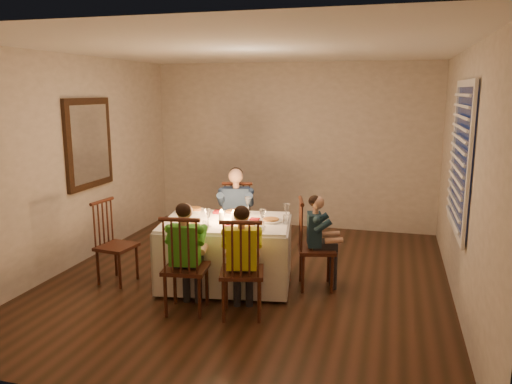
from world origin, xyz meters
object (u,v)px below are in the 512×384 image
(adult, at_px, (236,261))
(serving_bowl, at_px, (194,211))
(child_green, at_px, (187,311))
(chair_adult, at_px, (236,261))
(chair_near_left, at_px, (187,311))
(chair_extra, at_px, (119,282))
(child_teal, at_px, (316,287))
(child_yellow, at_px, (242,315))
(dining_table, at_px, (226,239))
(chair_near_right, at_px, (242,315))
(chair_end, at_px, (316,287))

(adult, xyz_separation_m, serving_bowl, (-0.34, -0.54, 0.77))
(child_green, bearing_deg, adult, -98.97)
(chair_adult, distance_m, child_green, 1.55)
(chair_near_left, height_order, chair_extra, chair_near_left)
(chair_extra, xyz_separation_m, adult, (1.09, 1.04, 0.00))
(chair_near_left, xyz_separation_m, child_green, (0.00, 0.00, 0.00))
(serving_bowl, bearing_deg, child_teal, -1.99)
(chair_adult, height_order, chair_near_left, same)
(chair_near_left, relative_size, child_yellow, 0.91)
(child_green, bearing_deg, child_yellow, 176.93)
(chair_adult, relative_size, adult, 0.83)
(chair_near_left, distance_m, adult, 1.55)
(chair_adult, relative_size, child_green, 0.91)
(dining_table, height_order, serving_bowl, serving_bowl)
(chair_adult, height_order, chair_near_right, same)
(child_yellow, distance_m, child_teal, 1.08)
(chair_near_left, relative_size, child_green, 0.91)
(chair_end, bearing_deg, dining_table, 85.47)
(chair_near_left, xyz_separation_m, serving_bowl, (-0.32, 1.01, 0.77))
(chair_near_left, distance_m, chair_extra, 1.19)
(chair_extra, relative_size, serving_bowl, 4.53)
(child_yellow, distance_m, serving_bowl, 1.51)
(chair_near_right, xyz_separation_m, adult, (-0.54, 1.50, 0.00))
(chair_near_right, distance_m, child_green, 0.56)
(chair_near_left, bearing_deg, chair_adult, -98.97)
(child_teal, bearing_deg, child_green, 115.92)
(chair_adult, height_order, child_green, child_green)
(dining_table, xyz_separation_m, serving_bowl, (-0.47, 0.22, 0.24))
(dining_table, xyz_separation_m, adult, (-0.13, 0.76, -0.53))
(chair_extra, bearing_deg, chair_near_left, -108.41)
(chair_adult, height_order, child_yellow, child_yellow)
(chair_near_right, height_order, chair_end, same)
(dining_table, bearing_deg, child_teal, 0.03)
(chair_extra, xyz_separation_m, child_teal, (2.22, 0.45, 0.00))
(chair_near_left, bearing_deg, chair_end, -148.20)
(child_green, distance_m, child_teal, 1.49)
(chair_near_right, height_order, adult, adult)
(chair_adult, distance_m, chair_extra, 1.51)
(chair_near_right, bearing_deg, chair_end, -136.92)
(adult, relative_size, child_green, 1.09)
(chair_end, height_order, serving_bowl, serving_bowl)
(serving_bowl, bearing_deg, dining_table, -24.83)
(adult, height_order, child_green, adult)
(chair_end, xyz_separation_m, serving_bowl, (-1.47, 0.05, 0.77))
(chair_end, xyz_separation_m, child_green, (-1.14, -0.96, 0.00))
(chair_near_right, bearing_deg, child_teal, -136.92)
(serving_bowl, bearing_deg, adult, 57.57)
(child_green, bearing_deg, child_teal, -148.20)
(dining_table, bearing_deg, chair_end, 0.03)
(chair_adult, relative_size, child_yellow, 0.91)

